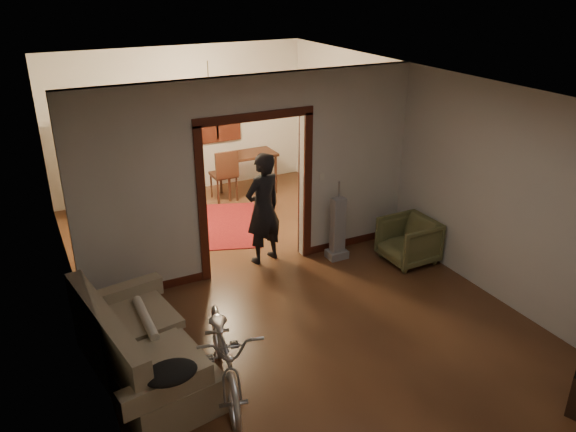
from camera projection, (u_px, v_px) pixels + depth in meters
floor at (278, 287)px, 7.78m from camera, size 5.00×8.50×0.01m
ceiling at (277, 84)px, 6.66m from camera, size 5.00×8.50×0.01m
wall_back at (181, 121)px, 10.70m from camera, size 5.00×0.02×2.80m
wall_left at (74, 230)px, 6.19m from camera, size 0.02×8.50×2.80m
wall_right at (430, 166)px, 8.25m from camera, size 0.02×8.50×2.80m
partition_wall at (254, 176)px, 7.84m from camera, size 5.00×0.14×2.80m
door_casing at (255, 196)px, 7.96m from camera, size 1.74×0.20×2.32m
far_window at (216, 110)px, 10.90m from camera, size 0.98×0.06×1.28m
chandelier at (209, 87)px, 8.89m from camera, size 0.24×0.24×0.24m
light_switch at (322, 176)px, 8.27m from camera, size 0.08×0.01×0.12m
sofa at (143, 340)px, 5.91m from camera, size 1.21×2.12×0.92m
rolled_paper at (145, 318)px, 6.17m from camera, size 0.10×0.84×0.10m
jacket at (170, 373)px, 5.09m from camera, size 0.50×0.38×0.15m
bicycle at (225, 351)px, 5.72m from camera, size 0.99×1.87×0.94m
armchair at (408, 241)px, 8.37m from camera, size 0.75×0.73×0.68m
vacuum at (338, 228)px, 8.41m from camera, size 0.35×0.31×0.98m
person at (263, 208)px, 8.19m from camera, size 0.70×0.56×1.69m
oriental_rug at (215, 225)px, 9.67m from camera, size 1.99×2.27×0.01m
locker at (120, 165)px, 9.93m from camera, size 0.92×0.56×1.77m
globe at (112, 105)px, 9.51m from camera, size 0.28×0.28×0.28m
desk at (248, 174)px, 10.95m from camera, size 1.17×0.79×0.80m
desk_chair at (223, 174)px, 10.61m from camera, size 0.45×0.45×1.00m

